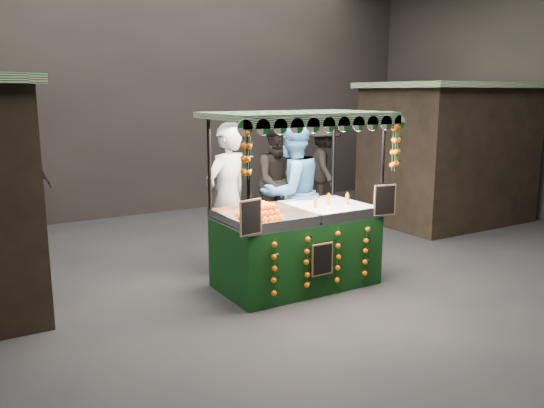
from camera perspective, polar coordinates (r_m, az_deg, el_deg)
ground at (r=7.33m, az=2.57°, el=-7.87°), size 12.00×12.00×0.00m
market_hall at (r=6.99m, az=2.83°, el=19.33°), size 12.10×10.10×5.05m
neighbour_stall_right at (r=11.03m, az=17.65°, el=5.09°), size 3.00×2.20×2.60m
juice_stall at (r=6.96m, az=2.71°, el=-3.07°), size 2.26×1.33×2.19m
vendor_grey at (r=7.47m, az=-4.64°, el=0.56°), size 0.87×0.73×2.04m
vendor_blue at (r=7.77m, az=2.00°, el=1.11°), size 1.09×0.90×2.06m
shopper_1 at (r=9.12m, az=0.81°, el=2.24°), size 1.03×0.86×1.93m
shopper_2 at (r=10.30m, az=-24.42°, el=1.54°), size 1.00×0.47×1.67m
shopper_3 at (r=11.46m, az=5.41°, el=3.75°), size 1.09×1.34×1.81m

